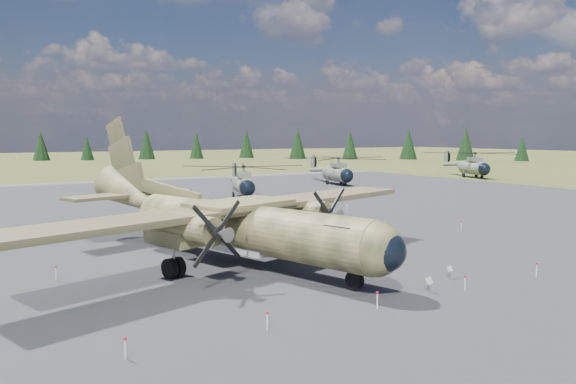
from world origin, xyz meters
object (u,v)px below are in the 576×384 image
helicopter_near (243,175)px  helicopter_far (474,160)px  transport_plane (228,217)px  helicopter_mid (337,165)px

helicopter_near → helicopter_far: bearing=26.8°
transport_plane → helicopter_near: 37.54m
helicopter_far → helicopter_near: bearing=-151.6°
transport_plane → helicopter_far: (71.20, 42.34, 0.52)m
transport_plane → helicopter_mid: (39.28, 42.97, 0.30)m
helicopter_near → helicopter_far: (53.93, 9.00, 0.47)m
transport_plane → helicopter_far: 82.84m
helicopter_mid → helicopter_far: size_ratio=0.92×
transport_plane → helicopter_near: (17.27, 33.33, 0.06)m
helicopter_far → helicopter_mid: bearing=-162.2°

